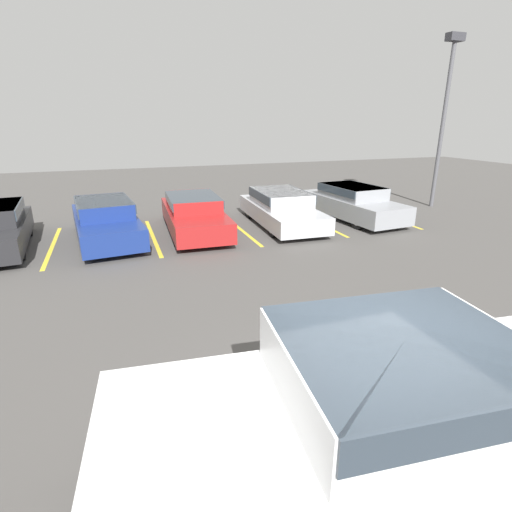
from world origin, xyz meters
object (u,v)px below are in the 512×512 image
Objects in this scene: parked_sedan_e at (353,201)px; light_post at (446,103)px; parked_sedan_d at (281,207)px; parked_sedan_c at (194,213)px; parked_sedan_b at (106,219)px; pickup_truck at (424,414)px.

parked_sedan_e is 5.88m from light_post.
parked_sedan_d is 0.71× the size of light_post.
parked_sedan_b is at bearing -86.51° from parked_sedan_c.
parked_sedan_e is at bearing 83.32° from parked_sedan_b.
light_post is at bearing 87.05° from parked_sedan_b.
parked_sedan_b reaches higher than parked_sedan_d.
parked_sedan_d is at bearing -174.08° from light_post.
parked_sedan_c is 0.71× the size of light_post.
parked_sedan_b is 13.93m from light_post.
parked_sedan_e is at bearing 66.47° from pickup_truck.
light_post is at bearing 96.16° from parked_sedan_c.
pickup_truck is at bearing 3.54° from parked_sedan_c.
parked_sedan_c is (-0.18, 10.57, -0.22)m from pickup_truck.
parked_sedan_d is at bearing 83.38° from parked_sedan_b.
parked_sedan_e is (6.06, -0.15, 0.01)m from parked_sedan_c.
pickup_truck is 1.34× the size of parked_sedan_b.
parked_sedan_d is at bearing 80.20° from pickup_truck.
parked_sedan_d is 2.94m from parked_sedan_e.
parked_sedan_d is (2.94, 10.46, -0.22)m from pickup_truck.
parked_sedan_c is 6.06m from parked_sedan_e.
parked_sedan_d is (5.91, -0.06, -0.02)m from parked_sedan_b.
parked_sedan_c is at bearing -89.34° from parked_sedan_d.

